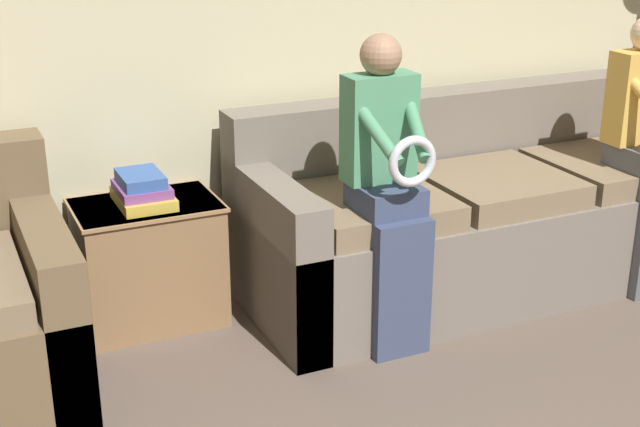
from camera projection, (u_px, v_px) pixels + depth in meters
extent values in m
cube|color=beige|center=(234.00, 18.00, 3.98)|extent=(6.76, 0.06, 2.55)
cube|color=#70665B|center=(480.00, 238.00, 4.28)|extent=(2.30, 0.87, 0.48)
cube|color=#70665B|center=(447.00, 131.00, 4.41)|extent=(2.30, 0.20, 0.41)
cube|color=#70665B|center=(274.00, 255.00, 3.83)|extent=(0.16, 0.87, 0.69)
cube|color=#7A664C|center=(370.00, 207.00, 3.84)|extent=(0.62, 0.63, 0.11)
cube|color=#7A664C|center=(497.00, 186.00, 4.09)|extent=(0.62, 0.63, 0.11)
cube|color=#7A664C|center=(608.00, 168.00, 4.35)|extent=(0.62, 0.63, 0.11)
cube|color=brown|center=(50.00, 300.00, 3.44)|extent=(0.16, 0.96, 0.67)
cube|color=#384260|center=(400.00, 288.00, 3.63)|extent=(0.25, 0.10, 0.59)
cube|color=#384260|center=(386.00, 197.00, 3.62)|extent=(0.25, 0.28, 0.11)
cube|color=#4C8E66|center=(379.00, 128.00, 3.59)|extent=(0.29, 0.14, 0.44)
sphere|color=#A37A5B|center=(381.00, 55.00, 3.48)|extent=(0.17, 0.17, 0.17)
torus|color=silver|center=(412.00, 161.00, 3.38)|extent=(0.20, 0.04, 0.20)
cylinder|color=#4C8E66|center=(375.00, 130.00, 3.42)|extent=(0.12, 0.31, 0.24)
cylinder|color=#4C8E66|center=(416.00, 125.00, 3.49)|extent=(0.12, 0.31, 0.24)
cube|color=olive|center=(150.00, 263.00, 3.91)|extent=(0.60, 0.41, 0.56)
cube|color=#9A724A|center=(145.00, 205.00, 3.81)|extent=(0.62, 0.43, 0.02)
cube|color=gold|center=(144.00, 199.00, 3.79)|extent=(0.22, 0.31, 0.05)
cube|color=#7A4284|center=(142.00, 189.00, 3.78)|extent=(0.21, 0.26, 0.04)
cube|color=#33569E|center=(141.00, 179.00, 3.76)|extent=(0.17, 0.24, 0.05)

